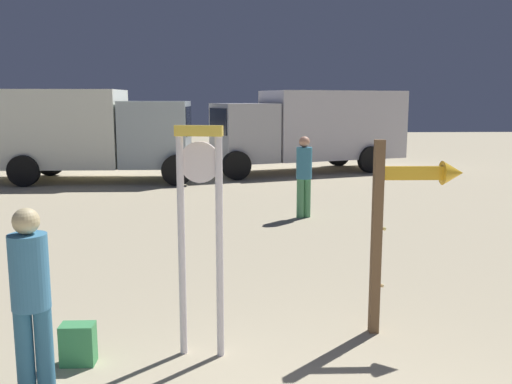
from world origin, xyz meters
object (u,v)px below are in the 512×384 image
Objects in this scene: arrow_sign at (408,207)px; box_truck_near at (82,131)px; person_distant at (304,173)px; person_near_clock at (31,294)px; box_truck_far at (313,127)px; standing_clock at (200,218)px; backpack at (78,344)px.

arrow_sign is 13.41m from box_truck_near.
arrow_sign is 5.99m from person_distant.
box_truck_far reaches higher than person_near_clock.
backpack is (-1.16, -0.16, -1.17)m from standing_clock.
standing_clock is 0.35× the size of box_truck_near.
box_truck_near reaches higher than person_distant.
person_near_clock is 0.23× the size of box_truck_far.
box_truck_near reaches higher than standing_clock.
standing_clock is 1.08× the size of arrow_sign.
arrow_sign is 1.28× the size of person_near_clock.
standing_clock is 1.65m from backpack.
box_truck_far is at bearing 85.96° from arrow_sign.
standing_clock is 12.96m from box_truck_near.
backpack is (0.19, 0.60, -0.71)m from person_near_clock.
backpack is at bearing -169.53° from arrow_sign.
standing_clock reaches higher than person_near_clock.
standing_clock is 2.17m from arrow_sign.
person_distant reaches higher than backpack.
box_truck_near is (-6.40, 11.79, 0.17)m from arrow_sign.
backpack is at bearing -114.24° from person_distant.
arrow_sign is (2.13, 0.45, 0.00)m from standing_clock.
backpack is (-3.28, -0.61, -1.17)m from arrow_sign.
arrow_sign is 5.25× the size of backpack.
box_truck_near reaches higher than person_near_clock.
person_distant is (1.81, 6.42, -0.40)m from standing_clock.
box_truck_far is at bearing 15.05° from box_truck_near.
person_distant is 0.27× the size of box_truck_near.
person_near_clock is 4.12× the size of backpack.
standing_clock is at bearing -105.71° from person_distant.
box_truck_near reaches higher than backpack.
person_distant reaches higher than person_near_clock.
box_truck_near is (-2.93, 13.00, 0.63)m from person_near_clock.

